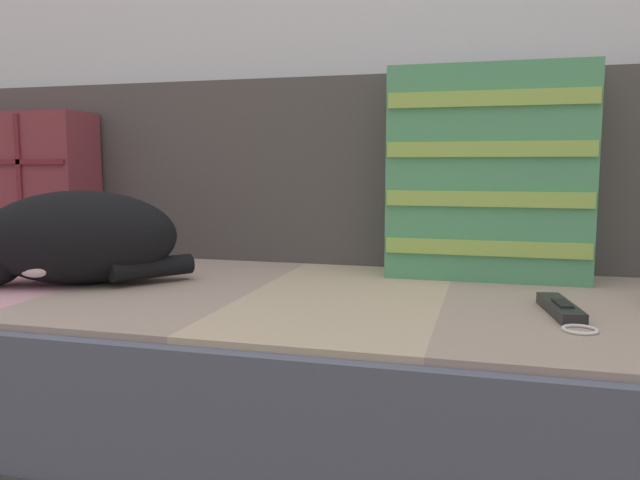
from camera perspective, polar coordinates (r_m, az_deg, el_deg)
name	(u,v)px	position (r m, az deg, el deg)	size (l,w,h in m)	color
couch	(266,380)	(1.25, -4.94, -12.62)	(2.18, 0.82, 0.37)	#3D3838
sofa_backrest	(314,171)	(1.51, -0.58, 6.29)	(2.14, 0.14, 0.43)	#474242
throw_pillow_quilted	(17,186)	(1.73, -25.94, 4.49)	(0.40, 0.14, 0.36)	brown
throw_pillow_striped	(488,174)	(1.31, 15.10, 5.87)	(0.40, 0.14, 0.42)	#4C9366
sleeping_cat	(72,240)	(1.29, -21.73, -0.03)	(0.41, 0.32, 0.18)	black
game_remote_far	(562,310)	(1.03, 21.22, -5.95)	(0.07, 0.21, 0.02)	black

